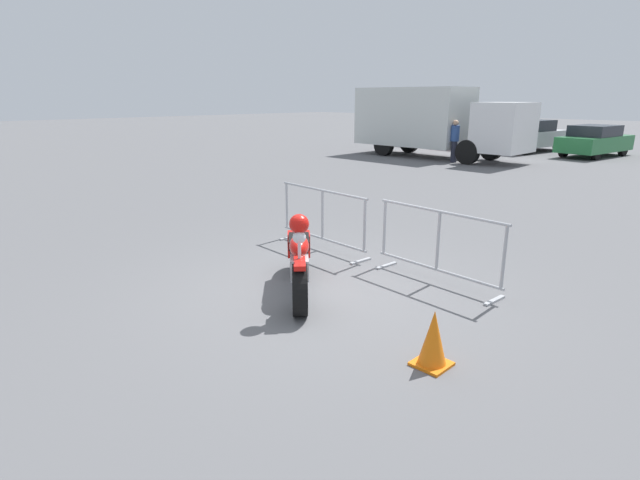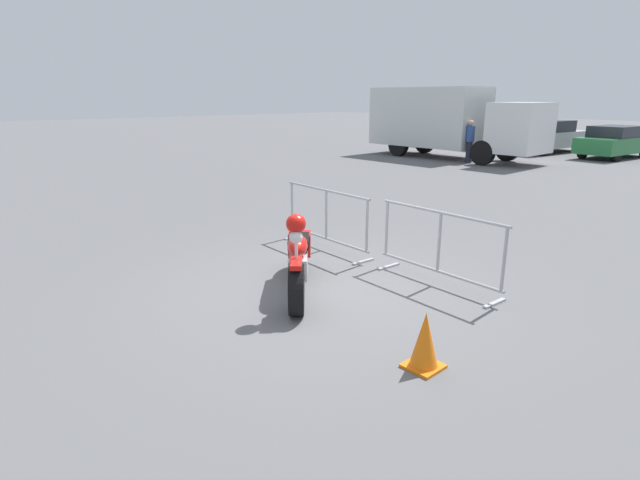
# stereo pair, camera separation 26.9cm
# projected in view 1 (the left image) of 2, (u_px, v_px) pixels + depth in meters

# --- Properties ---
(ground_plane) EXTENTS (120.00, 120.00, 0.00)m
(ground_plane) POSITION_uv_depth(u_px,v_px,m) (324.00, 291.00, 6.88)
(ground_plane) COLOR #5B5B5E
(motorcycle) EXTENTS (1.75, 1.61, 1.25)m
(motorcycle) POSITION_uv_depth(u_px,v_px,m) (299.00, 258.00, 6.77)
(motorcycle) COLOR black
(motorcycle) RESTS_ON ground
(crowd_barrier_near) EXTENTS (2.11, 0.56, 1.07)m
(crowd_barrier_near) POSITION_uv_depth(u_px,v_px,m) (322.00, 219.00, 8.62)
(crowd_barrier_near) COLOR #9EA0A5
(crowd_barrier_near) RESTS_ON ground
(crowd_barrier_far) EXTENTS (2.11, 0.56, 1.07)m
(crowd_barrier_far) POSITION_uv_depth(u_px,v_px,m) (438.00, 246.00, 7.06)
(crowd_barrier_far) COLOR #9EA0A5
(crowd_barrier_far) RESTS_ON ground
(box_truck) EXTENTS (7.73, 2.38, 2.98)m
(box_truck) POSITION_uv_depth(u_px,v_px,m) (430.00, 119.00, 21.72)
(box_truck) COLOR silver
(box_truck) RESTS_ON ground
(parked_car_white) EXTENTS (2.32, 4.54, 1.48)m
(parked_car_white) POSITION_uv_depth(u_px,v_px,m) (425.00, 130.00, 28.36)
(parked_car_white) COLOR white
(parked_car_white) RESTS_ON ground
(parked_car_red) EXTENTS (2.39, 4.69, 1.52)m
(parked_car_red) POSITION_uv_depth(u_px,v_px,m) (474.00, 132.00, 26.39)
(parked_car_red) COLOR #B21E19
(parked_car_red) RESTS_ON ground
(parked_car_silver) EXTENTS (2.37, 4.65, 1.51)m
(parked_car_silver) POSITION_uv_depth(u_px,v_px,m) (529.00, 136.00, 24.22)
(parked_car_silver) COLOR #B7BABF
(parked_car_silver) RESTS_ON ground
(parked_car_green) EXTENTS (2.17, 4.25, 1.38)m
(parked_car_green) POSITION_uv_depth(u_px,v_px,m) (595.00, 141.00, 22.18)
(parked_car_green) COLOR #236B38
(parked_car_green) RESTS_ON ground
(pedestrian) EXTENTS (0.43, 0.43, 1.69)m
(pedestrian) POSITION_uv_depth(u_px,v_px,m) (455.00, 139.00, 20.18)
(pedestrian) COLOR #262838
(pedestrian) RESTS_ON ground
(traffic_cone) EXTENTS (0.34, 0.34, 0.59)m
(traffic_cone) POSITION_uv_depth(u_px,v_px,m) (433.00, 339.00, 4.91)
(traffic_cone) COLOR orange
(traffic_cone) RESTS_ON ground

